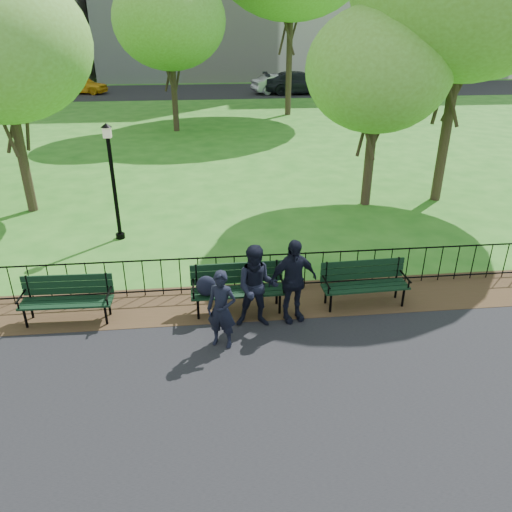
{
  "coord_description": "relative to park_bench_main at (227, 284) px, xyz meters",
  "views": [
    {
      "loc": [
        -0.76,
        -7.84,
        5.67
      ],
      "look_at": [
        0.23,
        1.5,
        1.11
      ],
      "focal_mm": 35.0,
      "sensor_mm": 36.0,
      "label": 1
    }
  ],
  "objects": [
    {
      "name": "dirt_strip",
      "position": [
        0.42,
        0.34,
        -0.65
      ],
      "size": [
        60.0,
        1.6,
        0.01
      ],
      "primitive_type": "cube",
      "color": "#372A16",
      "rests_on": "ground"
    },
    {
      "name": "person_mid",
      "position": [
        0.57,
        -0.57,
        0.21
      ],
      "size": [
        0.88,
        0.52,
        1.74
      ],
      "primitive_type": "imported",
      "rotation": [
        0.0,
        0.0,
        -0.09
      ],
      "color": "black",
      "rests_on": "asphalt_path"
    },
    {
      "name": "park_bench_left_a",
      "position": [
        -3.23,
        0.07,
        -0.08
      ],
      "size": [
        1.83,
        0.62,
        1.03
      ],
      "rotation": [
        0.0,
        0.0,
        -0.03
      ],
      "color": "black",
      "rests_on": "ground"
    },
    {
      "name": "ground",
      "position": [
        0.42,
        -1.16,
        -0.67
      ],
      "size": [
        120.0,
        120.0,
        0.0
      ],
      "primitive_type": "plane",
      "color": "#286C1C"
    },
    {
      "name": "iron_fence",
      "position": [
        0.42,
        0.84,
        -0.17
      ],
      "size": [
        24.06,
        0.06,
        1.0
      ],
      "color": "black",
      "rests_on": "ground"
    },
    {
      "name": "tree_far_c",
      "position": [
        -1.73,
        18.53,
        4.75
      ],
      "size": [
        5.6,
        5.6,
        7.8
      ],
      "color": "#2D2116",
      "rests_on": "ground"
    },
    {
      "name": "sedan_dark",
      "position": [
        7.44,
        31.59,
        0.18
      ],
      "size": [
        5.78,
        2.4,
        1.67
      ],
      "primitive_type": "imported",
      "rotation": [
        0.0,
        0.0,
        1.56
      ],
      "color": "black",
      "rests_on": "far_street"
    },
    {
      "name": "asphalt_path",
      "position": [
        0.42,
        -4.56,
        -0.66
      ],
      "size": [
        60.0,
        9.2,
        0.01
      ],
      "primitive_type": "cube",
      "color": "black",
      "rests_on": "ground"
    },
    {
      "name": "tree_near_e",
      "position": [
        4.91,
        6.2,
        3.53
      ],
      "size": [
        4.34,
        4.34,
        6.05
      ],
      "color": "#2D2116",
      "rests_on": "ground"
    },
    {
      "name": "taxi",
      "position": [
        -9.66,
        33.5,
        0.02
      ],
      "size": [
        4.26,
        2.72,
        1.35
      ],
      "primitive_type": "imported",
      "rotation": [
        0.0,
        0.0,
        1.26
      ],
      "color": "gold",
      "rests_on": "far_street"
    },
    {
      "name": "lamppost",
      "position": [
        -2.78,
        4.17,
        1.07
      ],
      "size": [
        0.29,
        0.29,
        3.19
      ],
      "color": "black",
      "rests_on": "ground"
    },
    {
      "name": "person_left",
      "position": [
        -0.15,
        -1.17,
        0.12
      ],
      "size": [
        0.66,
        0.56,
        1.54
      ],
      "primitive_type": "imported",
      "rotation": [
        0.0,
        0.0,
        -0.39
      ],
      "color": "black",
      "rests_on": "asphalt_path"
    },
    {
      "name": "park_bench_right_a",
      "position": [
        2.94,
        0.05,
        -0.07
      ],
      "size": [
        1.86,
        0.64,
        1.04
      ],
      "rotation": [
        0.0,
        0.0,
        0.04
      ],
      "color": "black",
      "rests_on": "ground"
    },
    {
      "name": "person_right",
      "position": [
        1.3,
        -0.42,
        0.23
      ],
      "size": [
        1.11,
        0.68,
        1.77
      ],
      "primitive_type": "imported",
      "rotation": [
        0.0,
        0.0,
        0.26
      ],
      "color": "black",
      "rests_on": "asphalt_path"
    },
    {
      "name": "park_bench_main",
      "position": [
        0.0,
        0.0,
        0.0
      ],
      "size": [
        1.96,
        0.65,
        1.11
      ],
      "rotation": [
        0.0,
        0.0,
        0.02
      ],
      "color": "black",
      "rests_on": "ground"
    },
    {
      "name": "far_street",
      "position": [
        0.42,
        33.84,
        -0.66
      ],
      "size": [
        70.0,
        9.0,
        0.01
      ],
      "primitive_type": "cube",
      "color": "black",
      "rests_on": "ground"
    },
    {
      "name": "sedan_silver",
      "position": [
        5.92,
        31.98,
        0.07
      ],
      "size": [
        4.67,
        2.59,
        1.46
      ],
      "primitive_type": "imported",
      "rotation": [
        0.0,
        0.0,
        1.82
      ],
      "color": "#A3A5AA",
      "rests_on": "far_street"
    }
  ]
}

